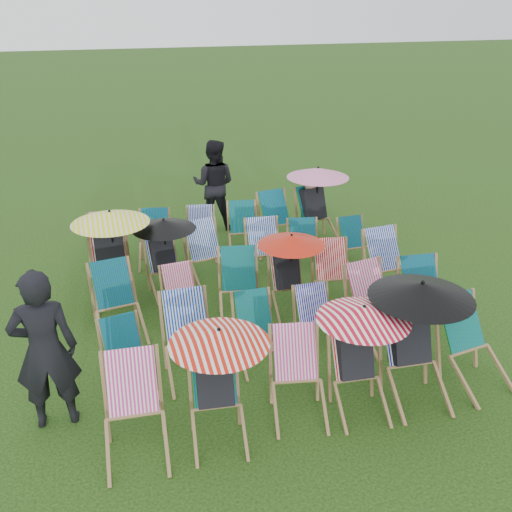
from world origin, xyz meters
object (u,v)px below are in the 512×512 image
object	(u,v)px
deckchair_0	(134,413)
deckchair_5	(476,346)
deckchair_29	(317,203)
person_left	(45,350)
person_rear	(214,184)

from	to	relation	value
deckchair_0	deckchair_5	bearing A→B (deg)	4.04
deckchair_29	person_left	xyz separation A→B (m)	(-4.78, -4.00, 0.20)
deckchair_5	person_left	xyz separation A→B (m)	(-4.82, 0.74, 0.43)
person_rear	deckchair_29	bearing A→B (deg)	170.60
deckchair_29	deckchair_5	bearing A→B (deg)	-96.88
deckchair_29	person_rear	world-z (taller)	person_rear
deckchair_0	deckchair_29	size ratio (longest dim) A/B	0.70
person_left	person_rear	distance (m)	6.07
deckchair_0	person_rear	distance (m)	6.39
deckchair_0	deckchair_5	xyz separation A→B (m)	(4.02, -0.02, 0.01)
deckchair_0	deckchair_5	distance (m)	4.02
deckchair_0	person_left	size ratio (longest dim) A/B	0.53
deckchair_29	person_left	bearing A→B (deg)	-147.43
deckchair_29	person_rear	bearing A→B (deg)	136.90
deckchair_5	person_left	bearing A→B (deg)	163.39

